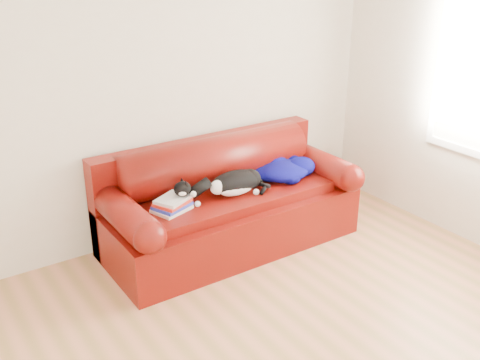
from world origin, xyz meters
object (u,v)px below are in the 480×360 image
object	(u,v)px
book_stack	(172,204)
cat	(235,183)
blanket	(284,169)
sofa_base	(230,218)

from	to	relation	value
book_stack	cat	world-z (taller)	cat
book_stack	cat	size ratio (longest dim) A/B	0.50
blanket	cat	bearing A→B (deg)	-174.09
sofa_base	book_stack	bearing A→B (deg)	-172.61
cat	sofa_base	bearing A→B (deg)	90.56
book_stack	blanket	bearing A→B (deg)	2.38
cat	blanket	size ratio (longest dim) A/B	1.09
cat	blanket	world-z (taller)	cat
sofa_base	book_stack	distance (m)	0.65
book_stack	sofa_base	bearing A→B (deg)	7.39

